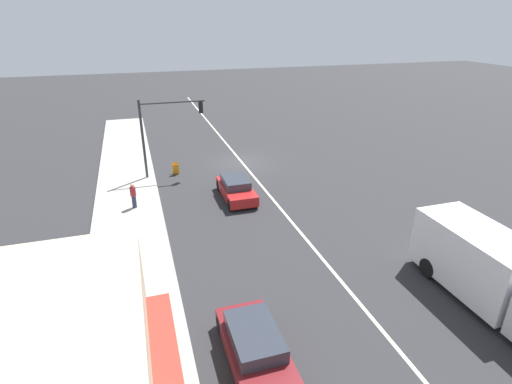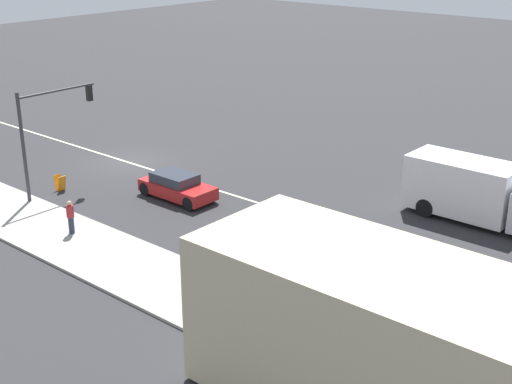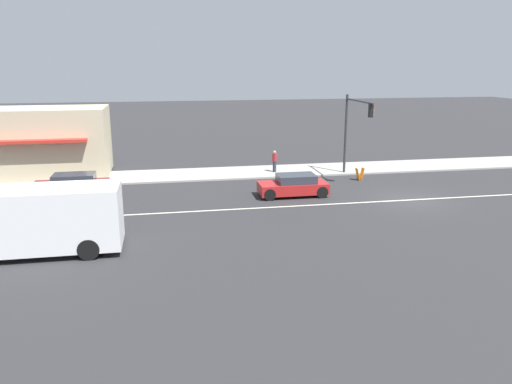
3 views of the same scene
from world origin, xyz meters
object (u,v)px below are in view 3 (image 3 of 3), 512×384
pedestrian (275,161)px  hatchback_red (294,186)px  traffic_signal_main (354,123)px  delivery_truck (37,221)px  sedan_maroon (72,185)px  warning_aframe_sign (360,174)px

pedestrian → hatchback_red: bearing=177.9°
traffic_signal_main → delivery_truck: 21.54m
pedestrian → traffic_signal_main: bearing=-116.1°
delivery_truck → hatchback_red: size_ratio=1.81×
hatchback_red → sedan_maroon: hatchback_red is taller
sedan_maroon → pedestrian: bearing=-75.3°
traffic_signal_main → delivery_truck: (-11.12, 18.29, -2.43)m
delivery_truck → hatchback_red: bearing=-61.1°
delivery_truck → sedan_maroon: bearing=1.6°
pedestrian → hatchback_red: (-6.37, 0.24, -0.30)m
traffic_signal_main → sedan_maroon: traffic_signal_main is taller
pedestrian → warning_aframe_sign: size_ratio=1.87×
delivery_truck → sedan_maroon: size_ratio=1.67×
warning_aframe_sign → hatchback_red: 6.44m
warning_aframe_sign → delivery_truck: delivery_truck is taller
warning_aframe_sign → traffic_signal_main: bearing=26.4°
pedestrian → warning_aframe_sign: 6.21m
hatchback_red → delivery_truck: bearing=118.9°
traffic_signal_main → sedan_maroon: bearing=93.5°
warning_aframe_sign → delivery_truck: size_ratio=0.11×
warning_aframe_sign → delivery_truck: (-10.43, 18.63, 1.04)m
pedestrian → delivery_truck: delivery_truck is taller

